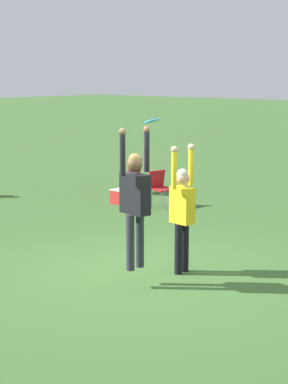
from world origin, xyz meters
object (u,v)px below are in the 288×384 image
object	(u,v)px
frisbee	(152,121)
camping_chair_2	(139,173)
person_defending	(182,207)
camping_chair_1	(160,185)
person_jumping	(135,195)
cooler_box	(122,196)

from	to	relation	value
frisbee	camping_chair_2	bearing A→B (deg)	42.50
person_defending	camping_chair_1	world-z (taller)	person_defending
person_jumping	camping_chair_1	xyz separation A→B (m)	(4.62, 3.30, -0.85)
person_jumping	frisbee	world-z (taller)	frisbee
person_defending	cooler_box	distance (m)	5.61
person_jumping	cooler_box	xyz separation A→B (m)	(4.34, 4.24, -1.18)
person_defending	camping_chair_2	xyz separation A→B (m)	(4.71, 4.96, -0.54)
person_defending	camping_chair_1	size ratio (longest dim) A/B	2.37
camping_chair_1	cooler_box	bearing A→B (deg)	-59.25
frisbee	camping_chair_1	bearing A→B (deg)	37.84
person_defending	camping_chair_2	bearing A→B (deg)	144.83
camping_chair_2	person_jumping	bearing A→B (deg)	32.13
person_defending	person_jumping	bearing A→B (deg)	-90.00
camping_chair_1	cooler_box	xyz separation A→B (m)	(-0.28, 0.94, -0.33)
person_jumping	person_defending	xyz separation A→B (m)	(0.93, -0.14, -0.30)
frisbee	camping_chair_1	xyz separation A→B (m)	(4.19, 3.26, -1.88)
camping_chair_1	camping_chair_2	size ratio (longest dim) A/B	0.97
camping_chair_1	camping_chair_2	bearing A→B (deg)	-109.87
camping_chair_2	cooler_box	bearing A→B (deg)	15.78
person_defending	camping_chair_2	distance (m)	6.87
person_jumping	person_defending	distance (m)	0.99
person_jumping	frisbee	bearing A→B (deg)	-76.04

